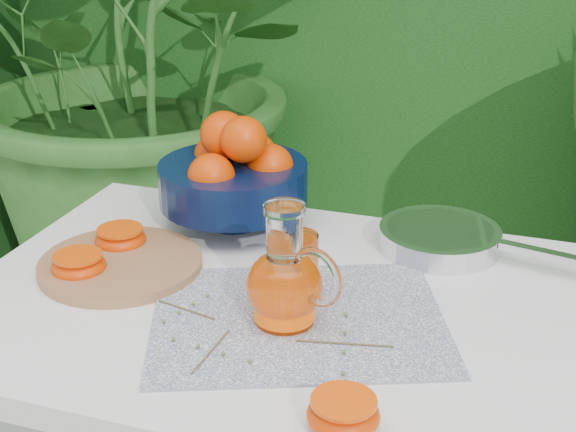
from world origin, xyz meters
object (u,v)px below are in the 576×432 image
(fruit_bowl, at_px, (235,174))
(juice_pitcher, at_px, (286,283))
(saute_pan, at_px, (441,237))
(white_table, at_px, (284,343))
(cutting_board, at_px, (121,264))

(fruit_bowl, bearing_deg, juice_pitcher, -56.70)
(fruit_bowl, distance_m, saute_pan, 0.39)
(white_table, xyz_separation_m, saute_pan, (0.20, 0.25, 0.10))
(cutting_board, bearing_deg, white_table, -1.28)
(juice_pitcher, relative_size, saute_pan, 0.48)
(fruit_bowl, height_order, saute_pan, fruit_bowl)
(white_table, xyz_separation_m, cutting_board, (-0.29, 0.01, 0.09))
(fruit_bowl, bearing_deg, saute_pan, 1.90)
(fruit_bowl, height_order, juice_pitcher, fruit_bowl)
(juice_pitcher, bearing_deg, white_table, 111.00)
(white_table, relative_size, cutting_board, 3.72)
(white_table, height_order, juice_pitcher, juice_pitcher)
(white_table, distance_m, cutting_board, 0.30)
(fruit_bowl, relative_size, juice_pitcher, 1.78)
(juice_pitcher, height_order, saute_pan, juice_pitcher)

